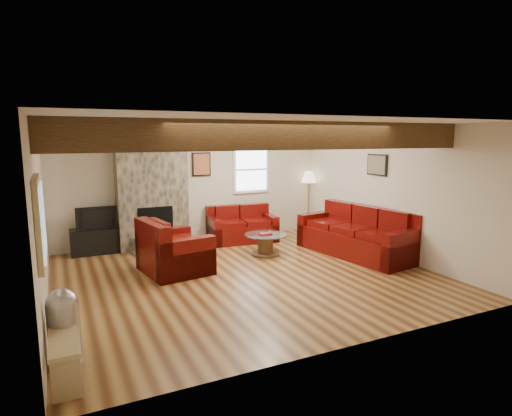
# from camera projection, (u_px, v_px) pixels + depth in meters

# --- Properties ---
(room) EXTENTS (8.00, 8.00, 8.00)m
(room) POSITION_uv_depth(u_px,v_px,m) (246.00, 202.00, 6.96)
(room) COLOR #5A3217
(room) RESTS_ON ground
(floor) EXTENTS (6.00, 6.00, 0.00)m
(floor) POSITION_uv_depth(u_px,v_px,m) (246.00, 275.00, 7.17)
(floor) COLOR #5A3217
(floor) RESTS_ON ground
(oak_beam) EXTENTS (6.00, 0.36, 0.38)m
(oak_beam) POSITION_uv_depth(u_px,v_px,m) (284.00, 135.00, 5.68)
(oak_beam) COLOR black
(oak_beam) RESTS_ON room
(chimney_breast) EXTENTS (1.40, 0.67, 2.50)m
(chimney_breast) POSITION_uv_depth(u_px,v_px,m) (152.00, 190.00, 8.77)
(chimney_breast) COLOR #3D392F
(chimney_breast) RESTS_ON floor
(back_window) EXTENTS (0.90, 0.08, 1.10)m
(back_window) POSITION_uv_depth(u_px,v_px,m) (251.00, 169.00, 9.90)
(back_window) COLOR white
(back_window) RESTS_ON room
(hatch_window) EXTENTS (0.08, 1.00, 0.90)m
(hatch_window) POSITION_uv_depth(u_px,v_px,m) (40.00, 221.00, 4.34)
(hatch_window) COLOR tan
(hatch_window) RESTS_ON room
(ceiling_dome) EXTENTS (0.40, 0.40, 0.18)m
(ceiling_dome) POSITION_uv_depth(u_px,v_px,m) (270.00, 129.00, 7.95)
(ceiling_dome) COLOR white
(ceiling_dome) RESTS_ON room
(artwork_back) EXTENTS (0.42, 0.06, 0.52)m
(artwork_back) POSITION_uv_depth(u_px,v_px,m) (202.00, 164.00, 9.37)
(artwork_back) COLOR black
(artwork_back) RESTS_ON room
(artwork_right) EXTENTS (0.06, 0.55, 0.42)m
(artwork_right) POSITION_uv_depth(u_px,v_px,m) (377.00, 165.00, 8.40)
(artwork_right) COLOR black
(artwork_right) RESTS_ON room
(sofa_three) EXTENTS (1.37, 2.54, 0.93)m
(sofa_three) POSITION_uv_depth(u_px,v_px,m) (356.00, 231.00, 8.36)
(sofa_three) COLOR #410406
(sofa_three) RESTS_ON floor
(loveseat) EXTENTS (1.54, 0.98, 0.77)m
(loveseat) POSITION_uv_depth(u_px,v_px,m) (242.00, 224.00, 9.48)
(loveseat) COLOR #410406
(loveseat) RESTS_ON floor
(armchair_red) EXTENTS (1.16, 1.28, 0.91)m
(armchair_red) POSITION_uv_depth(u_px,v_px,m) (175.00, 246.00, 7.30)
(armchair_red) COLOR #410406
(armchair_red) RESTS_ON floor
(coffee_table) EXTENTS (0.84, 0.84, 0.44)m
(coffee_table) POSITION_uv_depth(u_px,v_px,m) (266.00, 245.00, 8.38)
(coffee_table) COLOR #422615
(coffee_table) RESTS_ON floor
(tv_cabinet) EXTENTS (1.01, 0.41, 0.51)m
(tv_cabinet) POSITION_uv_depth(u_px,v_px,m) (98.00, 241.00, 8.49)
(tv_cabinet) COLOR black
(tv_cabinet) RESTS_ON floor
(television) EXTENTS (0.77, 0.10, 0.44)m
(television) POSITION_uv_depth(u_px,v_px,m) (96.00, 217.00, 8.41)
(television) COLOR black
(television) RESTS_ON tv_cabinet
(floor_lamp) EXTENTS (0.38, 0.38, 1.47)m
(floor_lamp) POSITION_uv_depth(u_px,v_px,m) (309.00, 180.00, 10.33)
(floor_lamp) COLOR tan
(floor_lamp) RESTS_ON floor
(pine_bench) EXTENTS (0.27, 1.14, 0.43)m
(pine_bench) POSITION_uv_depth(u_px,v_px,m) (64.00, 351.00, 4.20)
(pine_bench) COLOR tan
(pine_bench) RESTS_ON floor
(pedal_bin) EXTENTS (0.32, 0.32, 0.79)m
(pedal_bin) POSITION_uv_depth(u_px,v_px,m) (64.00, 326.00, 4.34)
(pedal_bin) COLOR #A2A2A7
(pedal_bin) RESTS_ON floor
(coal_bucket) EXTENTS (0.36, 0.36, 0.34)m
(coal_bucket) POSITION_uv_depth(u_px,v_px,m) (141.00, 245.00, 8.50)
(coal_bucket) COLOR slate
(coal_bucket) RESTS_ON floor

